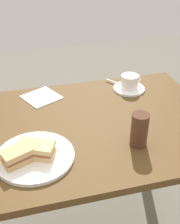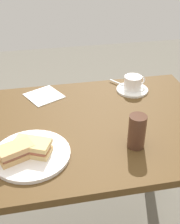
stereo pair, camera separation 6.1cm
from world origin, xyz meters
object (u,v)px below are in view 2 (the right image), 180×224
coffee_cup (133,82)px  spoon (120,83)px  sandwich_back (16,152)px  sandwich_plate (31,154)px  drinking_glass (137,131)px  sandwich_front (32,147)px  napkin (44,96)px  coffee_saucer (132,90)px  dining_table (69,151)px

coffee_cup → spoon: (-0.05, 0.06, -0.03)m
sandwich_back → sandwich_plate: bearing=18.0°
sandwich_plate → spoon: spoon is taller
spoon → drinking_glass: size_ratio=0.67×
sandwich_plate → drinking_glass: (0.38, -0.02, 0.06)m
sandwich_front → coffee_cup: size_ratio=1.29×
spoon → sandwich_plate: bearing=-135.0°
napkin → drinking_glass: (0.31, -0.44, 0.06)m
sandwich_back → napkin: sandwich_back is taller
sandwich_back → coffee_saucer: bearing=36.6°
sandwich_plate → sandwich_back: (-0.05, -0.02, 0.03)m
dining_table → sandwich_back: (-0.20, -0.17, 0.17)m
coffee_saucer → drinking_glass: 0.43m
coffee_saucer → spoon: size_ratio=1.76×
dining_table → napkin: 0.31m
spoon → napkin: size_ratio=0.58×
coffee_cup → drinking_glass: (-0.12, -0.41, 0.02)m
sandwich_plate → napkin: size_ratio=1.85×
sandwich_back → spoon: sandwich_back is taller
coffee_saucer → drinking_glass: size_ratio=1.17×
sandwich_back → drinking_glass: 0.43m
sandwich_front → sandwich_back: 0.06m
sandwich_back → coffee_cup: 0.69m
coffee_saucer → sandwich_front: bearing=-141.5°
sandwich_plate → sandwich_front: sandwich_front is taller
coffee_cup → napkin: bearing=176.0°
sandwich_back → coffee_cup: (0.55, 0.41, 0.01)m
dining_table → spoon: (0.31, 0.30, 0.15)m
coffee_saucer → coffee_cup: (0.00, 0.00, 0.04)m
sandwich_front → drinking_glass: drinking_glass is taller
dining_table → spoon: spoon is taller
coffee_cup → spoon: size_ratio=1.29×
dining_table → sandwich_front: size_ratio=8.55×
sandwich_plate → coffee_saucer: (0.50, 0.39, -0.00)m
sandwich_back → napkin: size_ratio=0.89×
dining_table → napkin: bearing=106.1°
sandwich_front → napkin: size_ratio=0.97×
dining_table → coffee_cup: size_ratio=11.06×
sandwich_back → dining_table: bearing=41.1°
coffee_saucer → dining_table: bearing=-146.2°
sandwich_front → napkin: bearing=81.1°
sandwich_plate → coffee_saucer: 0.64m
sandwich_plate → drinking_glass: drinking_glass is taller
drinking_glass → sandwich_front: bearing=177.3°
drinking_glass → spoon: bearing=80.7°
coffee_saucer → napkin: bearing=175.9°
sandwich_front → dining_table: bearing=47.8°
sandwich_front → coffee_cup: 0.63m
sandwich_plate → napkin: 0.43m
dining_table → spoon: size_ratio=14.24×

